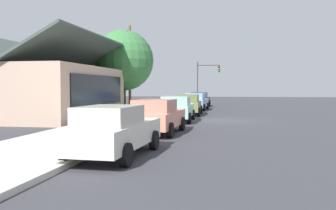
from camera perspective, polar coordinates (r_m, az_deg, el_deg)
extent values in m
plane|color=#38383D|center=(24.77, 7.99, -2.30)|extent=(120.00, 120.00, 0.00)
cube|color=beige|center=(25.57, -4.66, -1.94)|extent=(60.00, 4.20, 0.16)
cube|color=silver|center=(11.96, -7.97, -4.40)|extent=(4.80, 1.97, 0.70)
cube|color=beige|center=(11.46, -8.82, -1.55)|extent=(2.34, 1.64, 0.56)
cylinder|color=black|center=(13.67, -9.19, -5.00)|extent=(0.67, 0.25, 0.66)
cylinder|color=black|center=(13.13, -2.12, -5.29)|extent=(0.67, 0.25, 0.66)
cylinder|color=black|center=(11.04, -14.92, -6.90)|extent=(0.67, 0.25, 0.66)
cylinder|color=black|center=(10.36, -6.32, -7.46)|extent=(0.67, 0.25, 0.66)
cube|color=#EA8C75|center=(17.63, -1.62, -2.08)|extent=(4.67, 2.03, 0.70)
cube|color=tan|center=(17.15, -2.00, -0.11)|extent=(2.27, 1.71, 0.56)
cylinder|color=black|center=(19.27, -3.24, -2.72)|extent=(0.67, 0.25, 0.66)
cylinder|color=black|center=(18.86, 2.14, -2.84)|extent=(0.67, 0.25, 0.66)
cylinder|color=black|center=(16.56, -5.90, -3.63)|extent=(0.67, 0.25, 0.66)
cylinder|color=black|center=(16.08, 0.32, -3.80)|extent=(0.67, 0.25, 0.66)
cube|color=#9ED1BC|center=(23.78, 1.36, -0.84)|extent=(4.79, 1.95, 0.70)
cube|color=#86B1A0|center=(23.28, 1.22, 0.64)|extent=(2.32, 1.65, 0.56)
cylinder|color=black|center=(25.37, -0.27, -1.41)|extent=(0.67, 0.24, 0.66)
cylinder|color=black|center=(25.18, 3.77, -1.44)|extent=(0.67, 0.24, 0.66)
cylinder|color=black|center=(22.48, -1.35, -1.94)|extent=(0.67, 0.24, 0.66)
cylinder|color=black|center=(22.26, 3.21, -1.99)|extent=(0.67, 0.24, 0.66)
cube|color=olive|center=(29.40, 3.00, -0.16)|extent=(4.90, 2.02, 0.70)
cube|color=#61683C|center=(28.89, 2.93, 1.04)|extent=(2.38, 1.71, 0.56)
cylinder|color=black|center=(30.99, 1.53, -0.66)|extent=(0.67, 0.24, 0.66)
cylinder|color=black|center=(30.85, 4.95, -0.68)|extent=(0.67, 0.24, 0.66)
cylinder|color=black|center=(28.02, 0.86, -1.01)|extent=(0.67, 0.24, 0.66)
cylinder|color=black|center=(27.86, 4.64, -1.05)|extent=(0.67, 0.24, 0.66)
cube|color=#8CB7E0|center=(35.39, 4.25, 0.33)|extent=(4.85, 2.00, 0.70)
cube|color=#779CBE|center=(34.89, 4.14, 1.33)|extent=(2.36, 1.68, 0.56)
cylinder|color=black|center=(37.00, 3.19, -0.11)|extent=(0.67, 0.25, 0.66)
cylinder|color=black|center=(36.76, 5.96, -0.14)|extent=(0.67, 0.25, 0.66)
cylinder|color=black|center=(34.08, 2.40, -0.35)|extent=(0.67, 0.25, 0.66)
cylinder|color=black|center=(33.82, 5.41, -0.38)|extent=(0.67, 0.25, 0.66)
cube|color=navy|center=(41.55, 4.80, 0.68)|extent=(4.84, 1.97, 0.70)
cube|color=navy|center=(41.06, 4.71, 1.53)|extent=(2.36, 1.64, 0.56)
cylinder|color=black|center=(43.14, 3.95, 0.29)|extent=(0.67, 0.26, 0.66)
cylinder|color=black|center=(42.91, 6.22, 0.27)|extent=(0.67, 0.26, 0.66)
cylinder|color=black|center=(40.24, 3.29, 0.12)|extent=(0.67, 0.26, 0.66)
cylinder|color=black|center=(39.99, 5.72, 0.09)|extent=(0.67, 0.26, 0.66)
cube|color=tan|center=(27.68, -17.68, 1.79)|extent=(11.63, 7.57, 3.54)
cube|color=black|center=(26.13, -10.22, 2.22)|extent=(9.30, 0.08, 1.98)
cube|color=#3F4C47|center=(26.96, -14.17, 7.72)|extent=(12.23, 4.08, 2.27)
cube|color=#3F4C47|center=(28.70, -21.15, 7.31)|extent=(12.23, 4.08, 2.27)
cylinder|color=brown|center=(33.65, -6.72, 1.61)|extent=(0.44, 0.44, 3.02)
sphere|color=#38753D|center=(33.73, -6.75, 6.67)|extent=(5.34, 5.34, 5.34)
cylinder|color=#383833|center=(46.49, 4.45, 3.26)|extent=(0.14, 0.14, 5.20)
cylinder|color=#383833|center=(46.46, 6.07, 5.97)|extent=(0.10, 2.60, 0.10)
cube|color=black|center=(46.37, 7.67, 5.41)|extent=(0.28, 0.24, 0.80)
sphere|color=red|center=(46.23, 7.67, 5.74)|extent=(0.16, 0.16, 0.16)
sphere|color=yellow|center=(46.22, 7.67, 5.42)|extent=(0.16, 0.16, 0.16)
sphere|color=green|center=(46.21, 7.66, 5.10)|extent=(0.16, 0.16, 0.16)
cylinder|color=brown|center=(33.48, -5.76, 5.44)|extent=(0.24, 0.24, 7.50)
cube|color=brown|center=(33.77, -5.79, 10.78)|extent=(1.80, 0.12, 0.12)
cylinder|color=red|center=(26.41, -1.06, -1.01)|extent=(0.22, 0.22, 0.55)
sphere|color=red|center=(26.39, -1.06, -0.27)|extent=(0.18, 0.18, 0.18)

